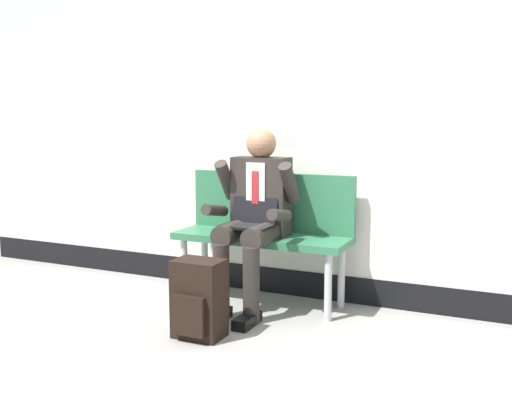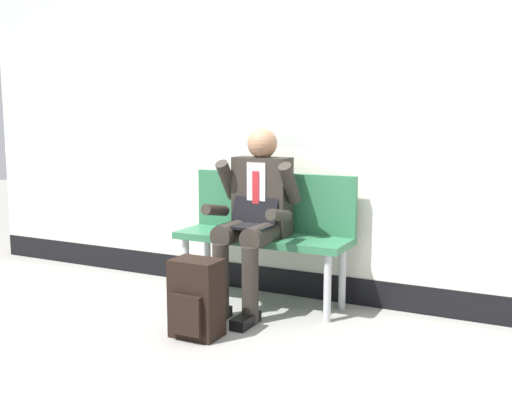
% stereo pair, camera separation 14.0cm
% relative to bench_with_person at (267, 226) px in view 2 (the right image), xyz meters
% --- Properties ---
extents(ground_plane, '(18.00, 18.00, 0.00)m').
position_rel_bench_with_person_xyz_m(ground_plane, '(0.10, -0.47, -0.56)').
color(ground_plane, gray).
extents(station_wall, '(6.00, 0.14, 2.67)m').
position_rel_bench_with_person_xyz_m(station_wall, '(0.10, 0.28, 0.76)').
color(station_wall, beige).
rests_on(station_wall, ground).
extents(bench_with_person, '(1.26, 0.42, 0.93)m').
position_rel_bench_with_person_xyz_m(bench_with_person, '(0.00, 0.00, 0.00)').
color(bench_with_person, '#2D6B47').
rests_on(bench_with_person, ground).
extents(person_seated, '(0.57, 0.70, 1.26)m').
position_rel_bench_with_person_xyz_m(person_seated, '(0.00, -0.20, 0.12)').
color(person_seated, '#2D2823').
rests_on(person_seated, ground).
extents(backpack, '(0.30, 0.25, 0.48)m').
position_rel_bench_with_person_xyz_m(backpack, '(-0.07, -0.83, -0.32)').
color(backpack, black).
rests_on(backpack, ground).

